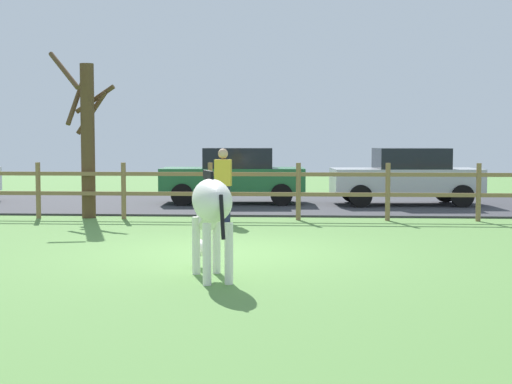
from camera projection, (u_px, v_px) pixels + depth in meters
The scene contains 8 objects.
ground_plane at pixel (226, 252), 11.99m from camera, with size 60.00×60.00×0.00m, color #5B8C42.
parking_asphalt at pixel (260, 203), 21.25m from camera, with size 28.00×7.40×0.05m, color #38383D.
paddock_fence at pixel (210, 187), 16.97m from camera, with size 20.33×0.11×1.31m.
bare_tree at pixel (87, 134), 17.29m from camera, with size 1.46×1.48×3.88m.
zebra at pixel (211, 208), 9.69m from camera, with size 0.87×1.88×1.41m.
parked_car_green at pixel (234, 175), 20.83m from camera, with size 4.08×2.05×1.56m.
parked_car_silver at pixel (406, 176), 20.35m from camera, with size 4.11×2.12×1.56m.
visitor_near_fence at pixel (223, 182), 16.23m from camera, with size 0.37×0.24×1.64m.
Camera 1 is at (1.24, -11.84, 1.80)m, focal length 51.89 mm.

